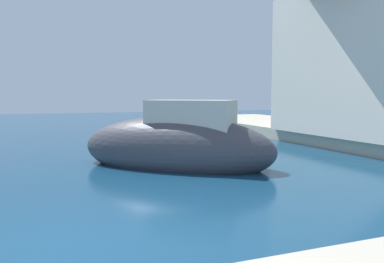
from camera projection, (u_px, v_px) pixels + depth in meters
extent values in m
plane|color=navy|center=(50.00, 258.00, 5.00)|extent=(80.00, 80.00, 0.00)
ellipsoid|color=#197233|center=(168.00, 133.00, 17.23)|extent=(2.90, 4.18, 1.34)
cube|color=brown|center=(168.00, 123.00, 17.19)|extent=(1.40, 1.19, 0.08)
ellipsoid|color=#3F3F47|center=(176.00, 149.00, 11.24)|extent=(5.66, 5.32, 1.86)
cube|color=beige|center=(191.00, 115.00, 11.00)|extent=(2.54, 2.43, 0.82)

